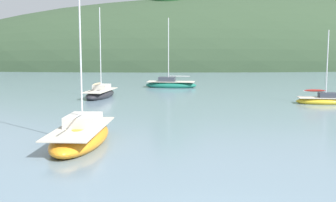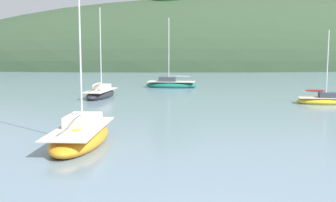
{
  "view_description": "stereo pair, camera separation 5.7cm",
  "coord_description": "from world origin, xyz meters",
  "px_view_note": "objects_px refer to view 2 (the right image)",
  "views": [
    {
      "loc": [
        -2.28,
        -10.64,
        5.21
      ],
      "look_at": [
        0.0,
        20.0,
        1.2
      ],
      "focal_mm": 47.05,
      "sensor_mm": 36.0,
      "label": 1
    },
    {
      "loc": [
        -2.23,
        -10.65,
        5.21
      ],
      "look_at": [
        0.0,
        20.0,
        1.2
      ],
      "focal_mm": 47.05,
      "sensor_mm": 36.0,
      "label": 2
    }
  ],
  "objects_px": {
    "sailboat_cream_ketch": "(101,93)",
    "sailboat_black_sloop": "(171,84)",
    "sailboat_navy_dinghy": "(81,136)",
    "sailboat_grey_yawl": "(323,100)"
  },
  "relations": [
    {
      "from": "sailboat_grey_yawl",
      "to": "sailboat_black_sloop",
      "type": "xyz_separation_m",
      "value": [
        -12.15,
        15.35,
        0.06
      ]
    },
    {
      "from": "sailboat_cream_ketch",
      "to": "sailboat_navy_dinghy",
      "type": "xyz_separation_m",
      "value": [
        0.57,
        -20.24,
        0.05
      ]
    },
    {
      "from": "sailboat_cream_ketch",
      "to": "sailboat_black_sloop",
      "type": "distance_m",
      "value": 11.99
    },
    {
      "from": "sailboat_black_sloop",
      "to": "sailboat_navy_dinghy",
      "type": "distance_m",
      "value": 30.32
    },
    {
      "from": "sailboat_black_sloop",
      "to": "sailboat_cream_ketch",
      "type": "bearing_deg",
      "value": -129.54
    },
    {
      "from": "sailboat_navy_dinghy",
      "to": "sailboat_grey_yawl",
      "type": "bearing_deg",
      "value": 36.34
    },
    {
      "from": "sailboat_cream_ketch",
      "to": "sailboat_navy_dinghy",
      "type": "relative_size",
      "value": 0.95
    },
    {
      "from": "sailboat_black_sloop",
      "to": "sailboat_navy_dinghy",
      "type": "height_order",
      "value": "sailboat_navy_dinghy"
    },
    {
      "from": "sailboat_navy_dinghy",
      "to": "sailboat_black_sloop",
      "type": "bearing_deg",
      "value": 76.52
    },
    {
      "from": "sailboat_cream_ketch",
      "to": "sailboat_black_sloop",
      "type": "xyz_separation_m",
      "value": [
        7.64,
        9.25,
        -0.01
      ]
    }
  ]
}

